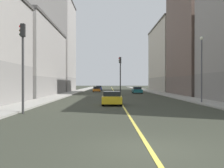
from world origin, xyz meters
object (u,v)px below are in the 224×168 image
object	(u,v)px
building_left_far	(177,58)
car_teal	(137,90)
building_right_distant	(50,46)
traffic_light_median_far	(120,71)
building_right_midblock	(23,60)
car_orange	(97,89)
traffic_light_right_near	(23,56)
car_yellow	(112,98)
street_lamp_left_near	(202,62)
building_left_mid	(208,31)
car_blue	(99,88)

from	to	relation	value
building_left_far	car_teal	size ratio (longest dim) A/B	5.21
building_right_distant	traffic_light_median_far	size ratio (longest dim) A/B	3.85
building_right_midblock	car_orange	size ratio (longest dim) A/B	5.61
building_right_midblock	building_right_distant	size ratio (longest dim) A/B	1.03
building_left_far	building_right_midblock	bearing A→B (deg)	-145.63
traffic_light_right_near	car_yellow	world-z (taller)	traffic_light_right_near
traffic_light_right_near	traffic_light_median_far	distance (m)	22.11
building_right_distant	traffic_light_right_near	xyz separation A→B (m)	(8.79, -49.24, -7.47)
building_right_midblock	traffic_light_right_near	distance (m)	28.84
traffic_light_right_near	car_teal	xyz separation A→B (m)	(11.86, 36.18, -3.37)
car_yellow	car_orange	world-z (taller)	car_yellow
building_left_far	building_right_midblock	xyz separation A→B (m)	(-32.25, -22.06, -2.37)
traffic_light_median_far	street_lamp_left_near	xyz separation A→B (m)	(7.94, -11.84, 0.44)
building_left_far	traffic_light_median_far	size ratio (longest dim) A/B	4.01
traffic_light_median_far	car_yellow	bearing A→B (deg)	-95.86
building_right_midblock	car_teal	size ratio (longest dim) A/B	5.18
traffic_light_median_far	car_yellow	world-z (taller)	traffic_light_median_far
building_left_mid	building_left_far	bearing A→B (deg)	90.00
building_left_mid	car_yellow	distance (m)	28.98
building_left_far	building_left_mid	bearing A→B (deg)	-90.00
building_right_midblock	car_yellow	size ratio (longest dim) A/B	6.05
building_left_far	car_orange	distance (m)	22.26
building_right_midblock	street_lamp_left_near	world-z (taller)	building_right_midblock
traffic_light_right_near	street_lamp_left_near	distance (m)	18.00
building_right_distant	traffic_light_right_near	world-z (taller)	building_right_distant
building_right_distant	car_orange	distance (m)	16.74
building_right_distant	traffic_light_median_far	distance (m)	33.82
building_left_far	street_lamp_left_near	bearing A→B (deg)	-100.89
car_yellow	street_lamp_left_near	bearing A→B (deg)	9.55
building_left_far	street_lamp_left_near	xyz separation A→B (m)	(-7.81, -40.57, -4.14)
building_left_far	car_teal	distance (m)	19.27
building_left_mid	street_lamp_left_near	size ratio (longest dim) A/B	3.31
street_lamp_left_near	car_yellow	size ratio (longest dim) A/B	1.73
building_left_far	traffic_light_right_near	distance (m)	54.91
building_right_distant	street_lamp_left_near	xyz separation A→B (m)	(24.44, -40.35, -7.20)
traffic_light_right_near	street_lamp_left_near	size ratio (longest dim) A/B	0.92
building_left_mid	building_left_far	distance (m)	21.52
building_left_mid	car_teal	world-z (taller)	building_left_mid
traffic_light_right_near	traffic_light_median_far	size ratio (longest dim) A/B	1.05
building_left_far	traffic_light_right_near	xyz separation A→B (m)	(-23.46, -49.45, -4.40)
building_left_mid	building_right_midblock	distance (m)	32.68
car_orange	car_blue	bearing A→B (deg)	90.05
street_lamp_left_near	building_left_far	bearing A→B (deg)	79.11
car_teal	car_orange	size ratio (longest dim) A/B	1.08
building_right_midblock	car_blue	xyz separation A→B (m)	(11.91, 31.28, -5.42)
car_teal	building_left_mid	bearing A→B (deg)	-34.78
building_right_distant	traffic_light_right_near	bearing A→B (deg)	-79.88
building_left_mid	building_left_far	world-z (taller)	building_left_mid
building_right_distant	car_blue	bearing A→B (deg)	38.38
building_left_mid	building_right_distant	bearing A→B (deg)	146.79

